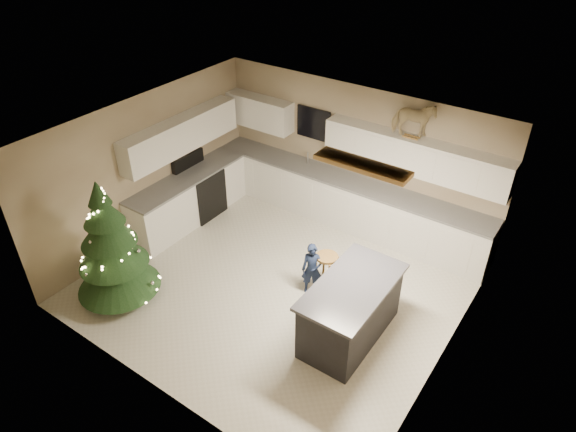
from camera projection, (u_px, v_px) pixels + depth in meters
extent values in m
plane|color=beige|center=(276.00, 284.00, 8.34)|extent=(5.50, 5.50, 0.00)
cube|color=tan|center=(356.00, 155.00, 9.32)|extent=(5.50, 0.02, 2.60)
cube|color=tan|center=(147.00, 318.00, 5.91)|extent=(5.50, 0.02, 2.60)
cube|color=tan|center=(147.00, 168.00, 8.92)|extent=(0.02, 5.00, 2.60)
cube|color=tan|center=(455.00, 290.00, 6.31)|extent=(0.02, 5.00, 2.60)
cube|color=silver|center=(273.00, 139.00, 6.89)|extent=(5.50, 5.00, 0.02)
cube|color=olive|center=(362.00, 165.00, 6.37)|extent=(1.25, 0.32, 0.06)
cube|color=white|center=(362.00, 168.00, 6.39)|extent=(1.15, 0.24, 0.02)
cube|color=silver|center=(344.00, 202.00, 9.59)|extent=(5.48, 0.60, 0.90)
cube|color=silver|center=(189.00, 199.00, 9.66)|extent=(0.60, 2.60, 0.90)
cube|color=slate|center=(346.00, 180.00, 9.32)|extent=(5.48, 0.62, 0.04)
cube|color=slate|center=(187.00, 178.00, 9.39)|extent=(0.62, 2.60, 0.04)
cube|color=silver|center=(260.00, 112.00, 9.95)|extent=(1.40, 0.35, 0.60)
cube|color=silver|center=(414.00, 156.00, 8.43)|extent=(3.20, 0.35, 0.60)
cube|color=silver|center=(181.00, 134.00, 9.11)|extent=(0.35, 2.60, 0.60)
cube|color=black|center=(313.00, 124.00, 9.50)|extent=(0.70, 0.04, 0.60)
cube|color=#99999E|center=(305.00, 167.00, 9.76)|extent=(0.55, 0.40, 0.06)
cylinder|color=#99999E|center=(308.00, 158.00, 9.74)|extent=(0.03, 0.03, 0.24)
cube|color=black|center=(201.00, 193.00, 9.86)|extent=(0.64, 0.75, 0.90)
cube|color=black|center=(188.00, 162.00, 9.64)|extent=(0.10, 0.75, 0.30)
cube|color=black|center=(351.00, 312.00, 7.19)|extent=(0.80, 1.60, 0.90)
cube|color=#37363E|center=(353.00, 286.00, 6.93)|extent=(0.90, 1.70, 0.05)
cylinder|color=olive|center=(327.00, 257.00, 7.91)|extent=(0.35, 0.35, 0.04)
cylinder|color=olive|center=(315.00, 275.00, 8.07)|extent=(0.04, 0.04, 0.62)
cylinder|color=olive|center=(329.00, 281.00, 7.95)|extent=(0.04, 0.04, 0.62)
cylinder|color=olive|center=(324.00, 267.00, 8.23)|extent=(0.04, 0.04, 0.62)
cylinder|color=olive|center=(337.00, 272.00, 8.12)|extent=(0.04, 0.04, 0.62)
cube|color=olive|center=(326.00, 279.00, 8.15)|extent=(0.27, 0.03, 0.03)
cylinder|color=#3F2816|center=(121.00, 288.00, 8.06)|extent=(0.11, 0.11, 0.28)
cone|color=black|center=(116.00, 270.00, 7.85)|extent=(1.26, 1.26, 0.65)
cone|color=black|center=(111.00, 249.00, 7.62)|extent=(1.04, 1.04, 0.56)
cone|color=black|center=(106.00, 228.00, 7.41)|extent=(0.82, 0.82, 0.51)
cone|color=black|center=(102.00, 209.00, 7.23)|extent=(0.59, 0.59, 0.46)
cone|color=black|center=(98.00, 193.00, 7.07)|extent=(0.33, 0.33, 0.37)
sphere|color=#FFD88C|center=(149.00, 301.00, 7.69)|extent=(0.03, 0.03, 0.03)
sphere|color=#FFD88C|center=(156.00, 291.00, 7.82)|extent=(0.03, 0.03, 0.03)
sphere|color=#FFD88C|center=(160.00, 280.00, 7.96)|extent=(0.03, 0.03, 0.03)
sphere|color=#FFD88C|center=(159.00, 271.00, 8.09)|extent=(0.03, 0.03, 0.03)
sphere|color=#FFD88C|center=(155.00, 262.00, 8.21)|extent=(0.03, 0.03, 0.03)
sphere|color=#FFD88C|center=(148.00, 256.00, 8.29)|extent=(0.03, 0.03, 0.03)
sphere|color=#FFD88C|center=(139.00, 251.00, 8.33)|extent=(0.03, 0.03, 0.03)
sphere|color=#FFD88C|center=(128.00, 248.00, 8.32)|extent=(0.03, 0.03, 0.03)
sphere|color=#FFD88C|center=(117.00, 247.00, 8.28)|extent=(0.03, 0.03, 0.03)
sphere|color=#FFD88C|center=(106.00, 249.00, 8.19)|extent=(0.03, 0.03, 0.03)
sphere|color=#FFD88C|center=(96.00, 251.00, 8.07)|extent=(0.03, 0.03, 0.03)
sphere|color=#FFD88C|center=(88.00, 255.00, 7.94)|extent=(0.03, 0.03, 0.03)
sphere|color=#FFD88C|center=(82.00, 259.00, 7.79)|extent=(0.03, 0.03, 0.03)
sphere|color=#FFD88C|center=(80.00, 263.00, 7.64)|extent=(0.03, 0.03, 0.03)
sphere|color=#FFD88C|center=(81.00, 267.00, 7.51)|extent=(0.03, 0.03, 0.03)
sphere|color=#FFD88C|center=(84.00, 269.00, 7.41)|extent=(0.03, 0.03, 0.03)
sphere|color=#FFD88C|center=(91.00, 270.00, 7.33)|extent=(0.03, 0.03, 0.03)
sphere|color=#FFD88C|center=(99.00, 269.00, 7.29)|extent=(0.03, 0.03, 0.03)
sphere|color=#FFD88C|center=(108.00, 267.00, 7.28)|extent=(0.03, 0.03, 0.03)
sphere|color=#FFD88C|center=(116.00, 262.00, 7.30)|extent=(0.03, 0.03, 0.03)
sphere|color=#FFD88C|center=(124.00, 257.00, 7.34)|extent=(0.03, 0.03, 0.03)
sphere|color=#FFD88C|center=(129.00, 250.00, 7.40)|extent=(0.03, 0.03, 0.03)
sphere|color=#FFD88C|center=(132.00, 244.00, 7.47)|extent=(0.03, 0.03, 0.03)
sphere|color=#FFD88C|center=(133.00, 237.00, 7.54)|extent=(0.03, 0.03, 0.03)
sphere|color=#FFD88C|center=(132.00, 231.00, 7.60)|extent=(0.03, 0.03, 0.03)
sphere|color=#FFD88C|center=(128.00, 226.00, 7.65)|extent=(0.03, 0.03, 0.03)
sphere|color=#FFD88C|center=(123.00, 222.00, 7.67)|extent=(0.03, 0.03, 0.03)
sphere|color=#FFD88C|center=(117.00, 219.00, 7.67)|extent=(0.03, 0.03, 0.03)
sphere|color=#FFD88C|center=(111.00, 217.00, 7.64)|extent=(0.03, 0.03, 0.03)
sphere|color=#FFD88C|center=(104.00, 216.00, 7.59)|extent=(0.03, 0.03, 0.03)
sphere|color=#FFD88C|center=(98.00, 216.00, 7.53)|extent=(0.03, 0.03, 0.03)
sphere|color=#FFD88C|center=(93.00, 216.00, 7.46)|extent=(0.03, 0.03, 0.03)
sphere|color=#FFD88C|center=(90.00, 216.00, 7.37)|extent=(0.03, 0.03, 0.03)
sphere|color=#FFD88C|center=(88.00, 217.00, 7.30)|extent=(0.03, 0.03, 0.03)
sphere|color=#FFD88C|center=(88.00, 217.00, 7.22)|extent=(0.03, 0.03, 0.03)
sphere|color=#FFD88C|center=(89.00, 217.00, 7.16)|extent=(0.03, 0.03, 0.03)
sphere|color=#FFD88C|center=(91.00, 216.00, 7.11)|extent=(0.03, 0.03, 0.03)
sphere|color=#FFD88C|center=(94.00, 214.00, 7.08)|extent=(0.03, 0.03, 0.03)
sphere|color=#FFD88C|center=(97.00, 212.00, 7.06)|extent=(0.03, 0.03, 0.03)
sphere|color=#FFD88C|center=(100.00, 209.00, 7.06)|extent=(0.03, 0.03, 0.03)
sphere|color=#FFD88C|center=(102.00, 205.00, 7.06)|extent=(0.03, 0.03, 0.03)
sphere|color=#FFD88C|center=(104.00, 201.00, 7.07)|extent=(0.03, 0.03, 0.03)
sphere|color=#FFD88C|center=(104.00, 198.00, 7.07)|extent=(0.03, 0.03, 0.03)
sphere|color=#FFD88C|center=(104.00, 194.00, 7.08)|extent=(0.03, 0.03, 0.03)
sphere|color=#FFD88C|center=(103.00, 191.00, 7.07)|extent=(0.03, 0.03, 0.03)
sphere|color=#FFD88C|center=(101.00, 188.00, 7.07)|extent=(0.03, 0.03, 0.03)
sphere|color=silver|center=(143.00, 292.00, 7.66)|extent=(0.06, 0.06, 0.06)
sphere|color=silver|center=(124.00, 249.00, 8.26)|extent=(0.06, 0.06, 0.06)
sphere|color=silver|center=(85.00, 272.00, 7.52)|extent=(0.06, 0.06, 0.06)
sphere|color=silver|center=(135.00, 257.00, 7.56)|extent=(0.06, 0.06, 0.06)
sphere|color=silver|center=(109.00, 231.00, 7.81)|extent=(0.06, 0.06, 0.06)
sphere|color=silver|center=(92.00, 243.00, 7.28)|extent=(0.06, 0.06, 0.06)
sphere|color=silver|center=(120.00, 224.00, 7.38)|extent=(0.06, 0.06, 0.06)
sphere|color=silver|center=(99.00, 210.00, 7.38)|extent=(0.06, 0.06, 0.06)
sphere|color=silver|center=(97.00, 208.00, 7.11)|extent=(0.06, 0.06, 0.06)
sphere|color=silver|center=(100.00, 194.00, 7.10)|extent=(0.06, 0.06, 0.06)
imported|color=#121839|center=(312.00, 269.00, 7.96)|extent=(0.39, 0.35, 0.90)
cube|color=olive|center=(410.00, 138.00, 8.27)|extent=(0.27, 0.02, 0.02)
cube|color=olive|center=(412.00, 136.00, 8.33)|extent=(0.27, 0.02, 0.02)
imported|color=beige|center=(414.00, 120.00, 8.13)|extent=(0.75, 0.54, 0.58)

